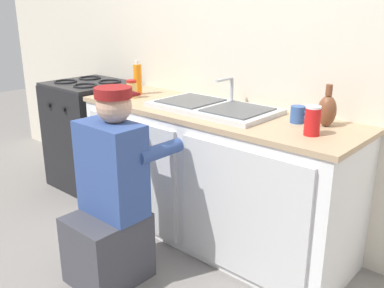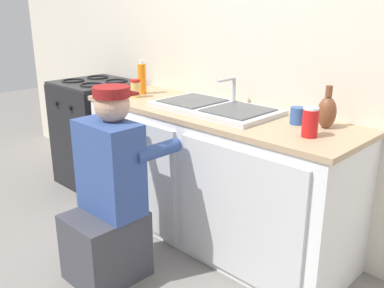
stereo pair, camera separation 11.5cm
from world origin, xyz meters
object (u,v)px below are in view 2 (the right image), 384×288
Objects in this scene: soda_cup_red at (310,122)px; vase_decorative at (327,112)px; sink_double_basin at (215,107)px; condiment_jar at (136,88)px; coffee_mug at (298,116)px; plumber_person at (109,202)px; soap_bottle_orange at (142,79)px; stove_range at (98,133)px.

vase_decorative reaches higher than soda_cup_red.
condiment_jar is at bearing -171.62° from sink_double_basin.
vase_decorative is 0.16m from coffee_mug.
plumber_person is 4.42× the size of soap_bottle_orange.
sink_double_basin is 0.71m from vase_decorative.
soda_cup_red reaches higher than stove_range.
plumber_person is 1.16m from coffee_mug.
soap_bottle_orange reaches higher than sink_double_basin.
soda_cup_red is (0.71, -0.09, 0.06)m from sink_double_basin.
condiment_jar is at bearing -179.58° from soda_cup_red.
coffee_mug is (0.66, 0.83, 0.47)m from plumber_person.
coffee_mug reaches higher than stove_range.
soda_cup_red reaches higher than coffee_mug.
soda_cup_red is at bearing -84.34° from vase_decorative.
plumber_person is 8.63× the size of condiment_jar.
condiment_jar is (-0.67, -0.10, 0.05)m from sink_double_basin.
vase_decorative is at bearing 46.78° from plumber_person.
stove_range is at bearing 171.83° from condiment_jar.
coffee_mug is (-0.15, -0.04, -0.04)m from vase_decorative.
condiment_jar reaches higher than stove_range.
coffee_mug is (0.54, 0.08, 0.03)m from sink_double_basin.
coffee_mug is at bearing 2.53° from stove_range.
stove_range is at bearing -177.47° from coffee_mug.
sink_double_basin reaches higher than soda_cup_red.
sink_double_basin is at bearing 8.38° from condiment_jar.
condiment_jar is (0.67, -0.10, 0.49)m from stove_range.
soap_bottle_orange is 0.14m from condiment_jar.
stove_range is at bearing 177.60° from soda_cup_red.
soda_cup_red reaches higher than condiment_jar.
plumber_person is at bearing -133.22° from vase_decorative.
sink_double_basin is at bearing 0.09° from stove_range.
plumber_person is at bearing -31.47° from stove_range.
stove_range is 7.13× the size of condiment_jar.
condiment_jar is 1.22m from coffee_mug.
sink_double_basin is 5.26× the size of soda_cup_red.
stove_range is 0.81m from soap_bottle_orange.
condiment_jar is 1.38m from vase_decorative.
vase_decorative is at bearing 9.91° from sink_double_basin.
vase_decorative is (0.69, 0.12, 0.07)m from sink_double_basin.
condiment_jar is at bearing -8.17° from stove_range.
soap_bottle_orange is 1.45m from soda_cup_red.
plumber_person is at bearing -51.37° from soap_bottle_orange.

